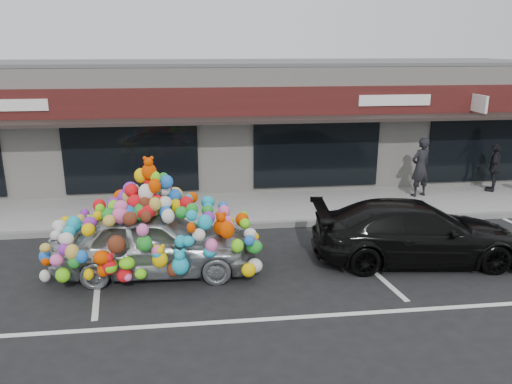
{
  "coord_description": "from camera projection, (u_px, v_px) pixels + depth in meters",
  "views": [
    {
      "loc": [
        -0.92,
        -10.37,
        4.85
      ],
      "look_at": [
        0.5,
        1.4,
        1.36
      ],
      "focal_mm": 35.0,
      "sensor_mm": 36.0,
      "label": 1
    }
  ],
  "objects": [
    {
      "name": "ground",
      "position": [
        242.0,
        267.0,
        11.35
      ],
      "size": [
        90.0,
        90.0,
        0.0
      ],
      "primitive_type": "plane",
      "color": "black",
      "rests_on": "ground"
    },
    {
      "name": "pedestrian_c",
      "position": [
        494.0,
        168.0,
        16.58
      ],
      "size": [
        0.99,
        0.86,
        1.6
      ],
      "primitive_type": "imported",
      "rotation": [
        0.0,
        0.0,
        4.1
      ],
      "color": "black",
      "rests_on": "sidewalk"
    },
    {
      "name": "kerb",
      "position": [
        233.0,
        226.0,
        13.71
      ],
      "size": [
        26.0,
        0.18,
        0.16
      ],
      "primitive_type": "cube",
      "color": "slate",
      "rests_on": "ground"
    },
    {
      "name": "shop_building",
      "position": [
        221.0,
        120.0,
        18.78
      ],
      "size": [
        24.0,
        7.2,
        4.31
      ],
      "color": "beige",
      "rests_on": "ground"
    },
    {
      "name": "parking_stripe_left",
      "position": [
        99.0,
        271.0,
        11.17
      ],
      "size": [
        0.73,
        4.37,
        0.01
      ],
      "primitive_type": "cube",
      "rotation": [
        0.0,
        0.0,
        0.14
      ],
      "color": "silver",
      "rests_on": "ground"
    },
    {
      "name": "lane_line",
      "position": [
        359.0,
        313.0,
        9.39
      ],
      "size": [
        14.0,
        0.12,
        0.01
      ],
      "primitive_type": "cube",
      "color": "silver",
      "rests_on": "ground"
    },
    {
      "name": "parking_stripe_mid",
      "position": [
        358.0,
        258.0,
        11.86
      ],
      "size": [
        0.73,
        4.37,
        0.01
      ],
      "primitive_type": "cube",
      "rotation": [
        0.0,
        0.0,
        0.14
      ],
      "color": "silver",
      "rests_on": "ground"
    },
    {
      "name": "sidewalk",
      "position": [
        230.0,
        209.0,
        15.14
      ],
      "size": [
        26.0,
        3.0,
        0.15
      ],
      "primitive_type": "cube",
      "color": "gray",
      "rests_on": "ground"
    },
    {
      "name": "toy_car",
      "position": [
        153.0,
        234.0,
        10.89
      ],
      "size": [
        3.07,
        4.58,
        2.63
      ],
      "rotation": [
        0.0,
        0.0,
        1.53
      ],
      "color": "#A0A5AB",
      "rests_on": "ground"
    },
    {
      "name": "black_sedan",
      "position": [
        416.0,
        232.0,
        11.57
      ],
      "size": [
        2.38,
        4.95,
        1.39
      ],
      "primitive_type": "imported",
      "rotation": [
        0.0,
        0.0,
        1.48
      ],
      "color": "black",
      "rests_on": "ground"
    },
    {
      "name": "pedestrian_a",
      "position": [
        420.0,
        167.0,
        15.97
      ],
      "size": [
        0.81,
        0.65,
        1.92
      ],
      "primitive_type": "imported",
      "rotation": [
        0.0,
        0.0,
        3.46
      ],
      "color": "black",
      "rests_on": "sidewalk"
    }
  ]
}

